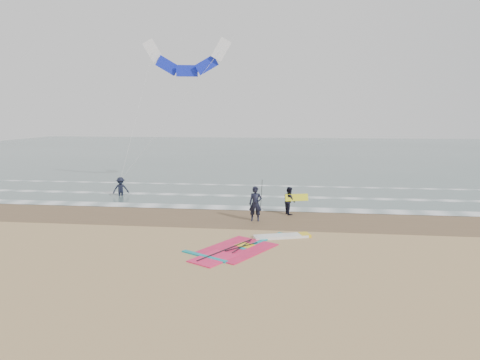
# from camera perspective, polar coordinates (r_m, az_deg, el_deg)

# --- Properties ---
(ground) EXTENTS (120.00, 120.00, 0.00)m
(ground) POSITION_cam_1_polar(r_m,az_deg,el_deg) (17.54, -1.03, -9.61)
(ground) COLOR tan
(ground) RESTS_ON ground
(sea_water) EXTENTS (120.00, 80.00, 0.02)m
(sea_water) POSITION_cam_1_polar(r_m,az_deg,el_deg) (64.76, 4.93, 3.77)
(sea_water) COLOR #47605E
(sea_water) RESTS_ON ground
(wet_sand_band) EXTENTS (120.00, 5.00, 0.01)m
(wet_sand_band) POSITION_cam_1_polar(r_m,az_deg,el_deg) (23.27, 1.05, -5.00)
(wet_sand_band) COLOR brown
(wet_sand_band) RESTS_ON ground
(foam_waterline) EXTENTS (120.00, 9.15, 0.02)m
(foam_waterline) POSITION_cam_1_polar(r_m,az_deg,el_deg) (27.58, 2.01, -2.78)
(foam_waterline) COLOR white
(foam_waterline) RESTS_ON ground
(windsurf_rig) EXTENTS (5.31, 5.03, 0.13)m
(windsurf_rig) POSITION_cam_1_polar(r_m,az_deg,el_deg) (18.28, 1.35, -8.73)
(windsurf_rig) COLOR white
(windsurf_rig) RESTS_ON ground
(person_standing) EXTENTS (0.68, 0.46, 1.84)m
(person_standing) POSITION_cam_1_polar(r_m,az_deg,el_deg) (22.30, 2.08, -3.19)
(person_standing) COLOR black
(person_standing) RESTS_ON ground
(person_walking) EXTENTS (0.82, 0.91, 1.54)m
(person_walking) POSITION_cam_1_polar(r_m,az_deg,el_deg) (24.02, 6.59, -2.74)
(person_walking) COLOR black
(person_walking) RESTS_ON ground
(person_wading) EXTENTS (1.24, 1.06, 1.66)m
(person_wading) POSITION_cam_1_polar(r_m,az_deg,el_deg) (30.27, -15.64, -0.54)
(person_wading) COLOR black
(person_wading) RESTS_ON ground
(held_pole) EXTENTS (0.17, 0.86, 1.82)m
(held_pole) POSITION_cam_1_polar(r_m,az_deg,el_deg) (22.19, 2.85, -2.13)
(held_pole) COLOR black
(held_pole) RESTS_ON ground
(carried_kiteboard) EXTENTS (1.30, 0.51, 0.39)m
(carried_kiteboard) POSITION_cam_1_polar(r_m,az_deg,el_deg) (23.88, 7.56, -2.33)
(carried_kiteboard) COLOR yellow
(carried_kiteboard) RESTS_ON ground
(surf_kite) EXTENTS (7.13, 4.11, 9.97)m
(surf_kite) POSITION_cam_1_polar(r_m,az_deg,el_deg) (32.57, -7.14, 15.50)
(surf_kite) COLOR white
(surf_kite) RESTS_ON ground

